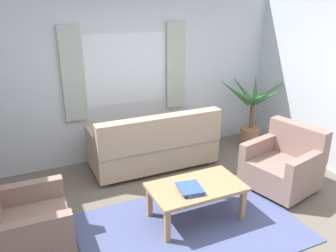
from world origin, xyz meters
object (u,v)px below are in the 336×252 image
at_px(armchair_right, 284,164).
at_px(potted_plant, 251,115).
at_px(couch, 155,145).
at_px(coffee_table, 196,190).
at_px(armchair_left, 22,227).
at_px(book_stack_on_table, 190,189).

xyz_separation_m(armchair_right, potted_plant, (0.48, 1.38, 0.22)).
xyz_separation_m(couch, coffee_table, (-0.06, -1.42, 0.01)).
relative_size(couch, coffee_table, 1.73).
distance_m(couch, armchair_left, 2.34).
height_order(coffee_table, potted_plant, potted_plant).
bearing_deg(couch, potted_plant, -177.22).
distance_m(armchair_right, coffee_table, 1.45).
height_order(couch, armchair_left, couch).
xyz_separation_m(couch, book_stack_on_table, (-0.17, -1.49, 0.10)).
height_order(couch, book_stack_on_table, couch).
height_order(armchair_left, potted_plant, potted_plant).
relative_size(armchair_left, potted_plant, 0.69).
xyz_separation_m(book_stack_on_table, potted_plant, (2.03, 1.58, 0.11)).
bearing_deg(potted_plant, coffee_table, -141.82).
bearing_deg(armchair_right, armchair_left, -104.10).
distance_m(armchair_left, armchair_right, 3.35).
height_order(couch, potted_plant, potted_plant).
distance_m(coffee_table, potted_plant, 2.45).
xyz_separation_m(coffee_table, book_stack_on_table, (-0.11, -0.07, 0.08)).
height_order(armchair_left, armchair_right, same).
distance_m(armchair_left, potted_plant, 4.07).
bearing_deg(armchair_left, coffee_table, -93.37).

